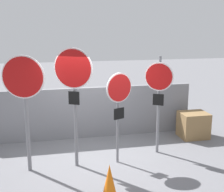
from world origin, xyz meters
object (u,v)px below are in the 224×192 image
(stop_sign_0, at_px, (24,90))
(traffic_cone_0, at_px, (110,184))
(stop_sign_3, at_px, (159,88))
(storage_crate, at_px, (193,125))
(stop_sign_2, at_px, (119,97))
(stop_sign_1, at_px, (74,82))

(stop_sign_0, height_order, traffic_cone_0, stop_sign_0)
(stop_sign_0, height_order, stop_sign_3, stop_sign_0)
(stop_sign_0, bearing_deg, storage_crate, 30.91)
(traffic_cone_0, relative_size, storage_crate, 0.96)
(storage_crate, bearing_deg, traffic_cone_0, -137.44)
(stop_sign_2, bearing_deg, traffic_cone_0, -131.66)
(stop_sign_0, relative_size, traffic_cone_0, 3.48)
(stop_sign_0, distance_m, stop_sign_3, 3.12)
(traffic_cone_0, bearing_deg, stop_sign_1, 105.59)
(stop_sign_1, relative_size, stop_sign_2, 1.27)
(stop_sign_3, distance_m, traffic_cone_0, 2.84)
(storage_crate, bearing_deg, stop_sign_3, -149.04)
(traffic_cone_0, xyz_separation_m, storage_crate, (3.02, 2.78, -0.00))
(stop_sign_1, relative_size, stop_sign_3, 1.11)
(stop_sign_0, distance_m, storage_crate, 4.88)
(stop_sign_1, height_order, stop_sign_2, stop_sign_1)
(stop_sign_3, distance_m, storage_crate, 2.09)
(stop_sign_2, xyz_separation_m, stop_sign_3, (1.07, 0.36, 0.09))
(storage_crate, bearing_deg, stop_sign_0, -165.03)
(stop_sign_1, xyz_separation_m, stop_sign_2, (0.99, -0.02, -0.37))
(stop_sign_0, relative_size, stop_sign_2, 1.20)
(stop_sign_2, relative_size, traffic_cone_0, 2.90)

